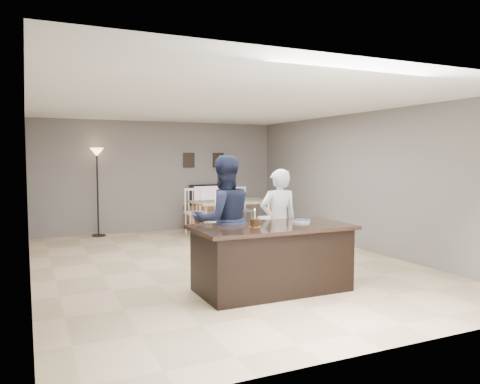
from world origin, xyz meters
name	(u,v)px	position (x,y,z in m)	size (l,w,h in m)	color
floor	(222,263)	(0.00, 0.00, 0.00)	(8.00, 8.00, 0.00)	tan
room_shell	(221,166)	(0.00, 0.00, 1.68)	(8.00, 8.00, 8.00)	slate
kitchen_island	(272,258)	(0.00, -1.80, 0.45)	(2.15, 1.10, 0.90)	black
tv_console	(209,217)	(1.20, 3.77, 0.30)	(1.20, 0.40, 0.60)	brown
television	(208,195)	(1.20, 3.84, 0.86)	(0.91, 0.12, 0.53)	black
tv_screen_glow	(209,195)	(1.20, 3.76, 0.87)	(0.78, 0.78, 0.00)	#D55C17
picture_frames	(204,160)	(1.15, 3.98, 1.75)	(1.10, 0.02, 0.38)	black
doorway	(30,214)	(-2.99, -2.30, 1.26)	(0.00, 2.10, 2.65)	black
woman	(279,222)	(0.52, -1.05, 0.82)	(0.60, 0.39, 1.64)	silver
man	(224,221)	(-0.48, -1.25, 0.92)	(0.90, 0.70, 1.85)	#1B213B
birthday_cake	(255,223)	(-0.28, -1.83, 0.96)	(0.16, 0.16, 0.24)	gold
plate_stack	(302,221)	(0.54, -1.69, 0.92)	(0.24, 0.24, 0.04)	white
dining_table	(232,207)	(1.25, 2.40, 0.69)	(1.78, 2.00, 1.08)	#A87E5B
floor_lamp	(97,168)	(-1.52, 3.79, 1.58)	(0.30, 0.30, 2.04)	black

